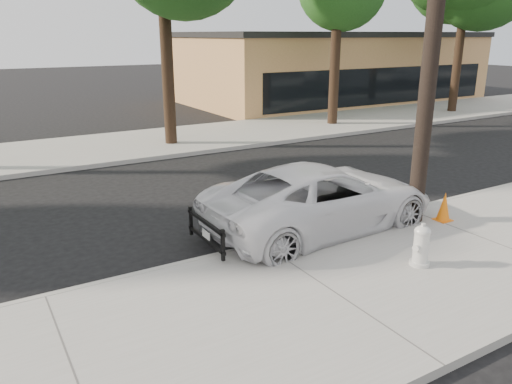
{
  "coord_description": "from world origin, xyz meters",
  "views": [
    {
      "loc": [
        -4.69,
        -9.82,
        4.08
      ],
      "look_at": [
        0.25,
        -1.47,
        1.0
      ],
      "focal_mm": 35.0,
      "sensor_mm": 36.0,
      "label": 1
    }
  ],
  "objects_px": {
    "police_cruiser": "(321,198)",
    "fire_hydrant": "(421,246)",
    "utility_pole": "(437,1)",
    "traffic_cone": "(444,207)"
  },
  "relations": [
    {
      "from": "police_cruiser",
      "to": "fire_hydrant",
      "type": "height_order",
      "value": "police_cruiser"
    },
    {
      "from": "fire_hydrant",
      "to": "traffic_cone",
      "type": "distance_m",
      "value": 2.54
    },
    {
      "from": "traffic_cone",
      "to": "police_cruiser",
      "type": "bearing_deg",
      "value": 153.04
    },
    {
      "from": "police_cruiser",
      "to": "traffic_cone",
      "type": "relative_size",
      "value": 8.13
    },
    {
      "from": "utility_pole",
      "to": "traffic_cone",
      "type": "xyz_separation_m",
      "value": [
        0.52,
        -0.34,
        -4.24
      ]
    },
    {
      "from": "utility_pole",
      "to": "police_cruiser",
      "type": "height_order",
      "value": "utility_pole"
    },
    {
      "from": "police_cruiser",
      "to": "fire_hydrant",
      "type": "relative_size",
      "value": 7.1
    },
    {
      "from": "traffic_cone",
      "to": "utility_pole",
      "type": "bearing_deg",
      "value": 146.5
    },
    {
      "from": "police_cruiser",
      "to": "utility_pole",
      "type": "bearing_deg",
      "value": -117.44
    },
    {
      "from": "utility_pole",
      "to": "fire_hydrant",
      "type": "bearing_deg",
      "value": -135.37
    }
  ]
}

